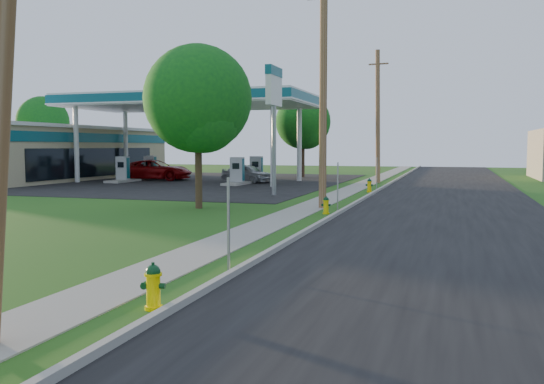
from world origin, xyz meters
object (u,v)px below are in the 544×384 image
Objects in this scene: price_pylon at (274,94)px; tree_verge at (199,103)px; utility_pole_far at (378,116)px; tree_lot at (304,124)px; fuel_pump_ne at (237,174)px; fuel_pump_sw at (150,170)px; car_red at (155,170)px; tree_back at (43,124)px; utility_pole_mid at (323,91)px; hydrant_far at (369,185)px; hydrant_near at (153,287)px; hydrant_mid at (326,205)px; car_silver at (247,173)px; fuel_pump_nw at (123,172)px; fuel_pump_se at (256,172)px.

price_pylon is 0.99× the size of tree_verge.
tree_lot is (-6.86, 5.39, -0.27)m from utility_pole_far.
fuel_pump_sw is at bearing 156.04° from fuel_pump_ne.
car_red is at bearing -144.43° from tree_lot.
tree_lot is 25.43m from tree_back.
utility_pole_mid is 12.06× the size of hydrant_far.
utility_pole_mid is 12.63× the size of hydrant_near.
car_silver is (-9.66, 17.39, 0.34)m from hydrant_mid.
hydrant_near is at bearing -89.88° from hydrant_far.
tree_verge is (-4.95, -1.63, -0.50)m from utility_pole_mid.
fuel_pump_nw is at bearing 131.51° from tree_verge.
utility_pole_mid is 3.06× the size of fuel_pump_se.
hydrant_mid is 0.12× the size of car_red.
utility_pole_mid is 1.32× the size of tree_back.
tree_lot is at bearing -62.33° from car_red.
tree_lot is at bearing 78.89° from fuel_pump_ne.
fuel_pump_sw is 23.00m from tree_verge.
tree_lot is 9.13m from car_silver.
hydrant_near is at bearing -89.41° from hydrant_mid.
utility_pole_far is 13.11m from price_pylon.
fuel_pump_ne is at bearing 122.35° from hydrant_mid.
car_silver is at bearing 117.55° from price_pylon.
tree_verge is 8.52× the size of hydrant_far.
hydrant_near is 13.79m from hydrant_mid.
tree_verge is 17.93m from car_silver.
fuel_pump_sw is at bearing 180.00° from fuel_pump_se.
fuel_pump_nw and fuel_pump_ne have the same top height.
utility_pole_mid is 3.06× the size of fuel_pump_nw.
tree_verge reaches higher than price_pylon.
hydrant_far is at bearing -119.07° from car_red.
fuel_pump_nw is 18.94m from hydrant_far.
fuel_pump_se is 0.45× the size of tree_lot.
utility_pole_mid reaches higher than fuel_pump_nw.
utility_pole_far reaches higher than fuel_pump_se.
fuel_pump_sw is (-9.00, 4.00, 0.00)m from fuel_pump_ne.
utility_pole_far is 2.35× the size of car_silver.
utility_pole_far reaches higher than fuel_pump_sw.
fuel_pump_sw is at bearing 140.60° from price_pylon.
utility_pole_mid is at bearing -34.50° from tree_back.
fuel_pump_ne is at bearing 0.00° from fuel_pump_nw.
tree_verge is 0.93× the size of tree_back.
tree_verge reaches higher than car_red.
tree_lot is (2.04, 10.39, 3.81)m from fuel_pump_ne.
car_red is 7.94m from car_silver.
tree_verge is 1.22× the size of car_red.
tree_verge reaches higher than fuel_pump_se.
price_pylon is at bearing -39.40° from fuel_pump_sw.
tree_lot is (-6.86, 23.39, -0.42)m from utility_pole_mid.
fuel_pump_se is (-8.90, 17.00, -4.23)m from utility_pole_mid.
fuel_pump_se is at bearing 141.31° from hydrant_far.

